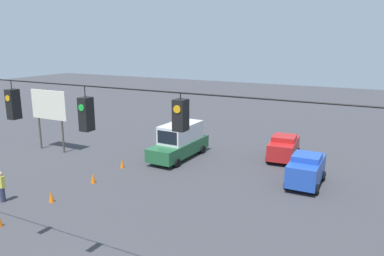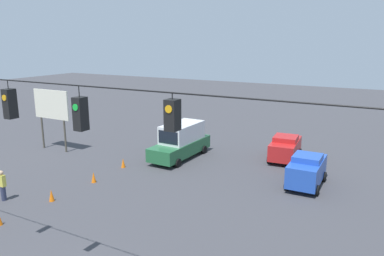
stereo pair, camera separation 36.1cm
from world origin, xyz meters
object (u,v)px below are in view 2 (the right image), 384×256
traffic_cone_third (94,177)px  roadside_billboard (51,108)px  traffic_cone_fourth (123,163)px  traffic_cone_second (51,195)px  sedan_blue_oncoming_far (307,170)px  box_truck_green_withflow_far (181,141)px  pedestrian (2,185)px  overhead_signal_span (47,157)px  sedan_red_oncoming_deep (285,147)px

traffic_cone_third → roadside_billboard: bearing=-26.7°
roadside_billboard → traffic_cone_fourth: bearing=174.0°
traffic_cone_second → roadside_billboard: size_ratio=0.14×
sedan_blue_oncoming_far → box_truck_green_withflow_far: bearing=-7.5°
sedan_blue_oncoming_far → traffic_cone_third: size_ratio=5.65×
roadside_billboard → pedestrian: size_ratio=2.80×
traffic_cone_fourth → roadside_billboard: bearing=-6.0°
traffic_cone_third → roadside_billboard: size_ratio=0.14×
traffic_cone_second → traffic_cone_third: same height
overhead_signal_span → sedan_red_oncoming_deep: bearing=-98.5°
traffic_cone_second → pedestrian: size_ratio=0.39×
overhead_signal_span → sedan_red_oncoming_deep: (-2.92, -19.62, -4.33)m
sedan_red_oncoming_deep → traffic_cone_second: sedan_red_oncoming_deep is taller
sedan_blue_oncoming_far → traffic_cone_fourth: (12.39, 2.77, -0.70)m
roadside_billboard → pedestrian: (-5.45, 8.63, -2.67)m
traffic_cone_third → pedestrian: pedestrian is taller
sedan_red_oncoming_deep → traffic_cone_second: bearing=54.9°
traffic_cone_second → roadside_billboard: bearing=-42.9°
overhead_signal_span → traffic_cone_fourth: 14.93m
roadside_billboard → traffic_cone_third: bearing=153.3°
pedestrian → overhead_signal_span: bearing=154.5°
traffic_cone_second → sedan_blue_oncoming_far: bearing=-142.9°
overhead_signal_span → pedestrian: size_ratio=12.22×
sedan_red_oncoming_deep → box_truck_green_withflow_far: (7.34, 3.28, 0.35)m
box_truck_green_withflow_far → traffic_cone_third: (2.33, 7.30, -0.99)m
traffic_cone_third → traffic_cone_fourth: bearing=-87.3°
box_truck_green_withflow_far → traffic_cone_fourth: 4.88m
sedan_blue_oncoming_far → roadside_billboard: 20.54m
sedan_red_oncoming_deep → sedan_blue_oncoming_far: bearing=119.2°
box_truck_green_withflow_far → pedestrian: box_truck_green_withflow_far is taller
overhead_signal_span → box_truck_green_withflow_far: 17.39m
sedan_blue_oncoming_far → traffic_cone_fourth: sedan_blue_oncoming_far is taller
traffic_cone_second → pedestrian: bearing=26.3°
box_truck_green_withflow_far → traffic_cone_second: bearing=77.1°
traffic_cone_second → traffic_cone_third: (-0.10, -3.34, 0.00)m
traffic_cone_second → roadside_billboard: (7.95, -7.39, 3.23)m
overhead_signal_span → traffic_cone_fourth: bearing=-60.6°
sedan_red_oncoming_deep → traffic_cone_fourth: size_ratio=5.99×
traffic_cone_third → sedan_blue_oncoming_far: bearing=-153.9°
roadside_billboard → pedestrian: bearing=122.3°
pedestrian → sedan_red_oncoming_deep: bearing=-129.0°
roadside_billboard → traffic_cone_second: bearing=137.1°
traffic_cone_fourth → traffic_cone_second: bearing=90.4°
sedan_blue_oncoming_far → sedan_red_oncoming_deep: bearing=-60.8°
traffic_cone_third → pedestrian: size_ratio=0.39×
traffic_cone_second → traffic_cone_third: 3.34m
overhead_signal_span → traffic_cone_fourth: overhead_signal_span is taller
traffic_cone_third → box_truck_green_withflow_far: bearing=-107.7°
overhead_signal_span → sedan_red_oncoming_deep: 20.31m
sedan_red_oncoming_deep → sedan_blue_oncoming_far: size_ratio=1.06×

